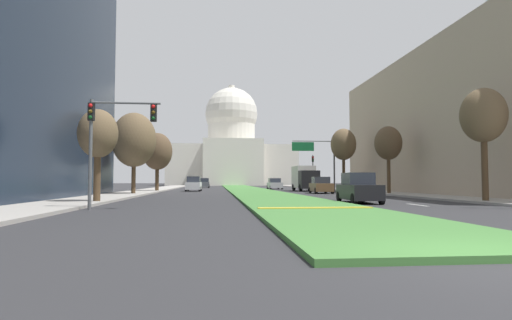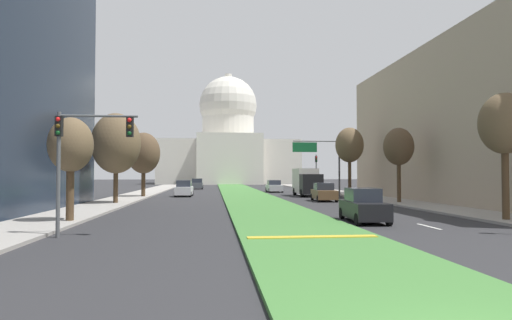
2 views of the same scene
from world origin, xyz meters
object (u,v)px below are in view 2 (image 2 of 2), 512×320
(street_tree_left_near, at_px, (71,146))
(street_tree_left_far, at_px, (144,153))
(sedan_distant, at_px, (184,189))
(sedan_very_far, at_px, (197,184))
(street_tree_left_mid, at_px, (116,144))
(sedan_far_horizon, at_px, (274,186))
(traffic_light_near_left, at_px, (80,146))
(traffic_light_far_right, at_px, (316,168))
(street_tree_right_mid, at_px, (399,147))
(sedan_midblock, at_px, (324,193))
(capitol_building, at_px, (228,145))
(overhead_guide_sign, at_px, (322,156))
(street_tree_right_near, at_px, (504,125))
(box_truck_delivery, at_px, (307,182))
(sedan_lead_stopped, at_px, (363,206))
(street_tree_right_far, at_px, (349,145))

(street_tree_left_near, height_order, street_tree_left_far, street_tree_left_far)
(sedan_distant, distance_m, sedan_very_far, 23.57)
(street_tree_left_mid, distance_m, sedan_far_horizon, 28.57)
(sedan_far_horizon, bearing_deg, traffic_light_near_left, -108.46)
(traffic_light_near_left, distance_m, sedan_very_far, 55.54)
(traffic_light_far_right, distance_m, street_tree_left_near, 41.31)
(sedan_very_far, bearing_deg, street_tree_left_near, -95.59)
(sedan_distant, bearing_deg, street_tree_right_mid, -35.60)
(street_tree_left_mid, distance_m, sedan_midblock, 19.41)
(capitol_building, relative_size, traffic_light_near_left, 6.68)
(street_tree_left_far, bearing_deg, sedan_far_horizon, 37.25)
(street_tree_right_mid, height_order, sedan_far_horizon, street_tree_right_mid)
(overhead_guide_sign, distance_m, street_tree_left_near, 31.71)
(street_tree_right_near, bearing_deg, box_truck_delivery, 100.34)
(street_tree_left_near, height_order, sedan_midblock, street_tree_left_near)
(box_truck_delivery, bearing_deg, traffic_light_far_right, 70.23)
(sedan_lead_stopped, bearing_deg, sedan_very_far, 101.98)
(traffic_light_near_left, bearing_deg, street_tree_right_mid, 39.66)
(sedan_midblock, bearing_deg, traffic_light_near_left, -125.99)
(capitol_building, height_order, overhead_guide_sign, capitol_building)
(street_tree_left_far, xyz_separation_m, sedan_lead_stopped, (15.72, -25.44, -3.96))
(traffic_light_far_right, height_order, sedan_far_horizon, traffic_light_far_right)
(street_tree_left_far, bearing_deg, street_tree_right_near, -48.37)
(street_tree_right_near, bearing_deg, street_tree_left_far, 131.63)
(street_tree_right_mid, xyz_separation_m, box_truck_delivery, (-5.31, 13.17, -3.24))
(street_tree_right_mid, relative_size, sedan_very_far, 1.50)
(street_tree_right_mid, height_order, box_truck_delivery, street_tree_right_mid)
(traffic_light_near_left, distance_m, sedan_midblock, 27.44)
(street_tree_left_near, xyz_separation_m, street_tree_left_far, (-0.00, 24.58, 0.72))
(overhead_guide_sign, height_order, street_tree_right_mid, street_tree_right_mid)
(sedan_midblock, bearing_deg, street_tree_right_near, -73.93)
(sedan_far_horizon, xyz_separation_m, box_truck_delivery, (2.28, -10.98, 0.89))
(street_tree_right_near, bearing_deg, overhead_guide_sign, 97.58)
(traffic_light_near_left, relative_size, sedan_distant, 1.24)
(overhead_guide_sign, bearing_deg, street_tree_right_far, -22.84)
(overhead_guide_sign, bearing_deg, box_truck_delivery, 143.89)
(overhead_guide_sign, height_order, box_truck_delivery, overhead_guide_sign)
(street_tree_left_far, relative_size, box_truck_delivery, 1.11)
(traffic_light_far_right, relative_size, sedan_midblock, 1.22)
(street_tree_left_near, relative_size, street_tree_right_mid, 0.85)
(street_tree_left_near, bearing_deg, street_tree_right_near, -4.23)
(traffic_light_far_right, height_order, sedan_very_far, traffic_light_far_right)
(capitol_building, height_order, street_tree_right_mid, capitol_building)
(sedan_far_horizon, bearing_deg, street_tree_right_far, -63.39)
(sedan_far_horizon, bearing_deg, street_tree_right_mid, -72.56)
(street_tree_left_near, relative_size, sedan_far_horizon, 1.21)
(capitol_building, relative_size, street_tree_right_far, 4.48)
(capitol_building, height_order, box_truck_delivery, capitol_building)
(sedan_distant, height_order, box_truck_delivery, box_truck_delivery)
(traffic_light_far_right, height_order, street_tree_right_near, street_tree_right_near)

